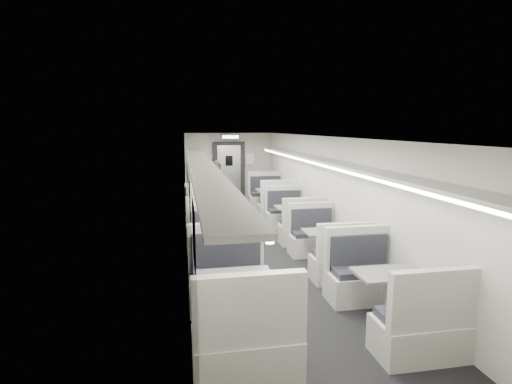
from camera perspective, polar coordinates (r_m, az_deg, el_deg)
name	(u,v)px	position (r m, az deg, el deg)	size (l,w,h in m)	color
room	(263,197)	(8.11, 1.03, -0.67)	(3.24, 12.24, 2.64)	black
booth_left_a	(205,208)	(11.23, -7.26, -2.24)	(1.03, 2.10, 1.12)	beige
booth_left_b	(210,222)	(9.39, -6.58, -4.34)	(1.10, 2.24, 1.20)	beige
booth_left_c	(220,255)	(7.12, -5.20, -9.01)	(1.02, 2.08, 1.11)	beige
booth_left_d	(236,306)	(5.15, -2.91, -15.91)	(1.12, 2.27, 1.21)	beige
booth_right_a	(272,202)	(11.90, 2.28, -1.41)	(1.09, 2.22, 1.19)	beige
booth_right_b	(293,220)	(9.75, 5.26, -4.05)	(0.99, 2.02, 1.08)	beige
booth_right_c	(325,248)	(7.69, 9.85, -7.87)	(0.97, 1.97, 1.05)	beige
booth_right_d	(387,298)	(5.71, 18.16, -14.17)	(1.02, 2.07, 1.11)	beige
passenger	(217,190)	(11.40, -5.59, 0.33)	(0.61, 0.40, 1.67)	black
window_a	(186,172)	(11.29, -9.90, 2.77)	(0.02, 1.18, 0.84)	black
window_b	(188,183)	(9.11, -9.71, 1.25)	(0.02, 1.18, 0.84)	black
window_c	(190,201)	(6.94, -9.41, -1.22)	(0.02, 1.18, 0.84)	black
window_d	(194,234)	(4.79, -8.83, -5.93)	(0.02, 1.18, 0.84)	black
luggage_rack_left	(202,164)	(7.56, -7.79, 4.01)	(0.46, 10.40, 0.09)	beige
luggage_rack_right	(328,162)	(8.08, 10.18, 4.27)	(0.46, 10.40, 0.09)	beige
vestibule_door	(229,172)	(13.94, -3.87, 2.81)	(1.10, 0.13, 2.10)	black
exit_sign	(230,137)	(13.37, -3.69, 7.87)	(0.62, 0.12, 0.16)	black
wall_notice	(250,159)	(13.99, -0.83, 4.75)	(0.32, 0.02, 0.40)	white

